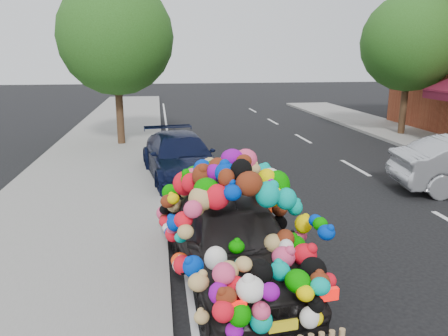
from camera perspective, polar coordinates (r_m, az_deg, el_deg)
The scene contains 7 objects.
ground at distance 8.39m, azimuth 8.58°, elevation -9.25°, with size 100.00×100.00×0.00m, color black.
sidewalk at distance 8.27m, azimuth -21.75°, elevation -10.09°, with size 4.00×60.00×0.12m, color gray.
kerb at distance 8.03m, azimuth -7.90°, elevation -9.84°, with size 0.15×60.00×0.13m, color gray.
tree_near_sidewalk at distance 16.91m, azimuth -14.00°, elevation 16.26°, with size 4.20×4.20×6.13m.
tree_far_b at distance 20.20m, azimuth 23.13°, elevation 14.82°, with size 4.00×4.00×5.90m.
plush_art_car at distance 6.54m, azimuth 1.21°, elevation -6.51°, with size 2.38×4.31×1.98m.
navy_sedan at distance 12.15m, azimuth -5.72°, elevation 1.41°, with size 1.77×4.35×1.26m, color black.
Camera 1 is at (-2.35, -7.33, 3.34)m, focal length 35.00 mm.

